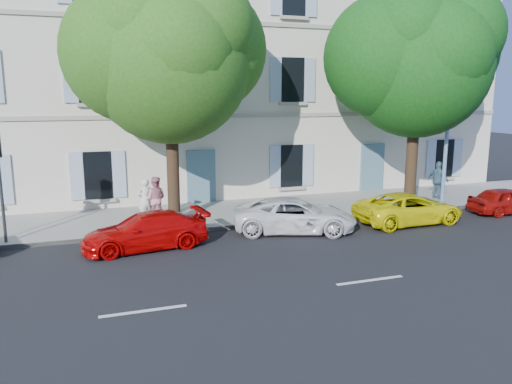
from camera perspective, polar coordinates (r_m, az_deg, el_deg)
name	(u,v)px	position (r m, az deg, el deg)	size (l,w,h in m)	color
ground	(308,240)	(17.31, 5.91, -5.51)	(90.00, 90.00, 0.00)	black
sidewalk	(264,210)	(21.28, 0.89, -2.11)	(36.00, 4.50, 0.15)	#A09E96
kerb	(283,222)	(19.31, 3.08, -3.48)	(36.00, 0.16, 0.16)	#9E998E
building	(226,73)	(26.22, -3.45, 13.39)	(28.00, 7.00, 12.00)	beige
car_red_coupe	(145,231)	(16.56, -12.52, -4.37)	(1.64, 4.04, 1.17)	#BF0505
car_white_coupe	(295,215)	(18.17, 4.47, -2.68)	(2.04, 4.43, 1.23)	white
car_yellow_supercar	(409,208)	(20.20, 17.06, -1.80)	(1.98, 4.29, 1.19)	yellow
car_red_hatchback	(507,200)	(23.43, 26.74, -0.87)	(1.32, 3.28, 1.12)	#950D09
tree_left	(169,62)	(18.89, -9.86, 14.38)	(5.93, 5.93, 9.19)	#3A2819
tree_right	(417,66)	(22.50, 17.95, 13.56)	(6.03, 6.03, 9.29)	#3A2819
street_lamp	(452,96)	(23.20, 21.52, 10.13)	(0.28, 1.76, 8.30)	#7293BF
pedestrian_a	(145,200)	(19.45, -12.56, -0.91)	(0.60, 0.40, 1.65)	silver
pedestrian_b	(155,199)	(19.43, -11.44, -0.77)	(0.84, 0.65, 1.72)	#CE8390
pedestrian_c	(438,180)	(24.62, 20.09, 1.27)	(1.02, 0.43, 1.75)	slate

